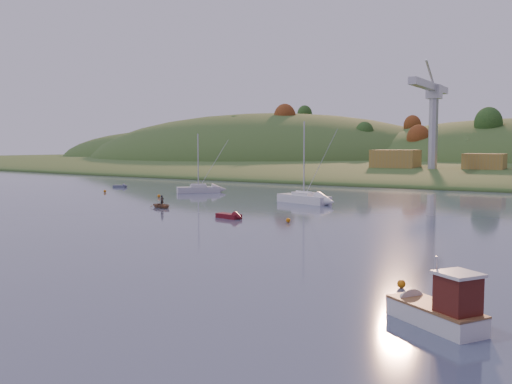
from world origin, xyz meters
The scene contains 20 objects.
far_shore centered at (0.00, 230.00, 0.00)m, with size 620.00×220.00×1.50m, color #305020.
shore_slope centered at (0.00, 165.00, 0.00)m, with size 640.00×150.00×7.00m, color #305020.
hill_left_far centered at (-160.00, 215.00, 0.00)m, with size 120.00×100.00×32.00m, color #305020.
hill_left centered at (-90.00, 200.00, 0.00)m, with size 170.00×140.00×44.00m, color #305020.
hillside_trees centered at (0.00, 185.00, 0.00)m, with size 280.00×50.00×32.00m, color #194217, non-canonical shape.
wharf centered at (5.00, 122.00, 1.20)m, with size 42.00×16.00×2.40m, color slate.
shed_west centered at (-8.00, 123.00, 4.80)m, with size 11.00×8.00×4.80m, color #A88038.
shed_east centered at (13.00, 124.00, 4.40)m, with size 9.00×7.00×4.00m, color #A88038.
dock_crane centered at (2.00, 118.39, 17.17)m, with size 3.20×28.00×20.30m.
fishing_boat centered at (30.57, 9.07, 0.82)m, with size 5.88×4.72×3.73m.
sailboat_near centered at (-24.01, 62.48, 0.69)m, with size 6.89×6.89×10.40m.
sailboat_far centered at (0.10, 56.08, 0.76)m, with size 8.89×4.83×11.82m.
canoe centered at (-13.29, 40.46, 0.35)m, with size 2.41×3.37×0.70m, color #89684B.
paddler centered at (-13.29, 40.46, 0.72)m, with size 0.53×0.35×1.45m, color black.
red_tender centered at (1.21, 36.00, 0.26)m, with size 3.88×1.97×1.26m.
grey_dinghy centered at (-44.58, 64.59, 0.23)m, with size 3.16×2.08×1.11m.
buoy_0 centered at (27.41, 14.88, 0.25)m, with size 0.50×0.50×0.50m, color orange.
buoy_1 centered at (8.10, 36.53, 0.25)m, with size 0.50×0.50×0.50m, color orange.
buoy_2 centered at (-38.27, 53.92, 0.25)m, with size 0.50×0.50×0.50m, color orange.
buoy_3 centered at (-23.66, 51.62, 0.25)m, with size 0.50×0.50×0.50m, color orange.
Camera 1 is at (37.44, -17.80, 8.45)m, focal length 40.00 mm.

